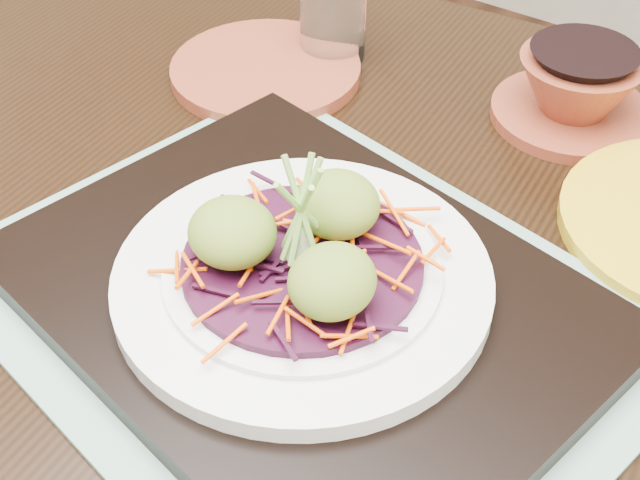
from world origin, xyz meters
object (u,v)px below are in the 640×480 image
Objects in this scene: white_plate at (303,278)px; terracotta_bowl_set at (576,93)px; water_glass at (333,13)px; terracotta_side_plate at (266,70)px; dining_table at (320,363)px; serving_tray at (303,296)px.

terracotta_bowl_set reaches higher than white_plate.
terracotta_bowl_set is at bearing 7.38° from water_glass.
terracotta_bowl_set reaches higher than terracotta_side_plate.
white_plate is 2.82× the size of water_glass.
water_glass reaches higher than terracotta_side_plate.
water_glass is (-0.18, 0.29, 0.01)m from white_plate.
terracotta_bowl_set is at bearing 70.23° from dining_table.
dining_table is 5.38× the size of white_plate.
water_glass is (-0.18, 0.29, 0.03)m from serving_tray.
terracotta_side_plate is 1.07× the size of terracotta_bowl_set.
dining_table is at bearing -103.98° from terracotta_bowl_set.
dining_table is at bearing 109.43° from white_plate.
terracotta_bowl_set is (0.26, 0.10, 0.02)m from terracotta_side_plate.
terracotta_side_plate is (-0.21, 0.22, -0.02)m from white_plate.
white_plate is 0.34m from water_glass.
terracotta_bowl_set is at bearing 91.08° from serving_tray.
water_glass reaches higher than white_plate.
terracotta_side_plate is 0.28m from terracotta_bowl_set.
water_glass is (0.03, 0.07, 0.04)m from terracotta_side_plate.
serving_tray is 0.02m from white_plate.
dining_table is at bearing 120.39° from serving_tray.
water_glass is at bearing -172.62° from terracotta_bowl_set.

